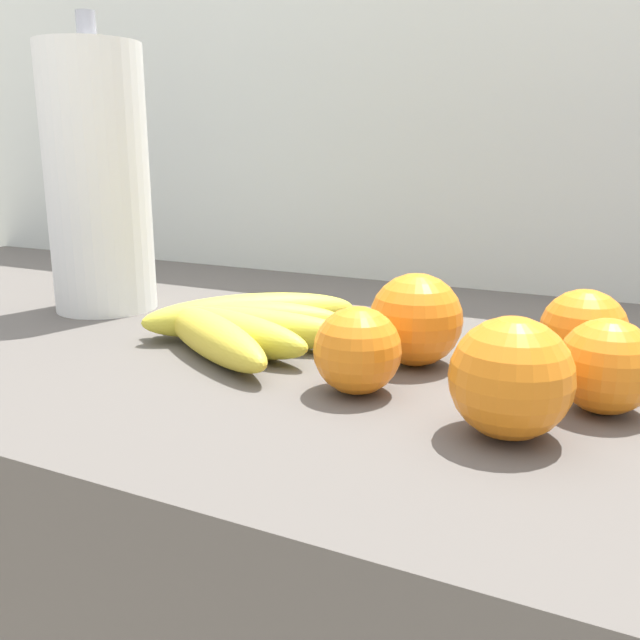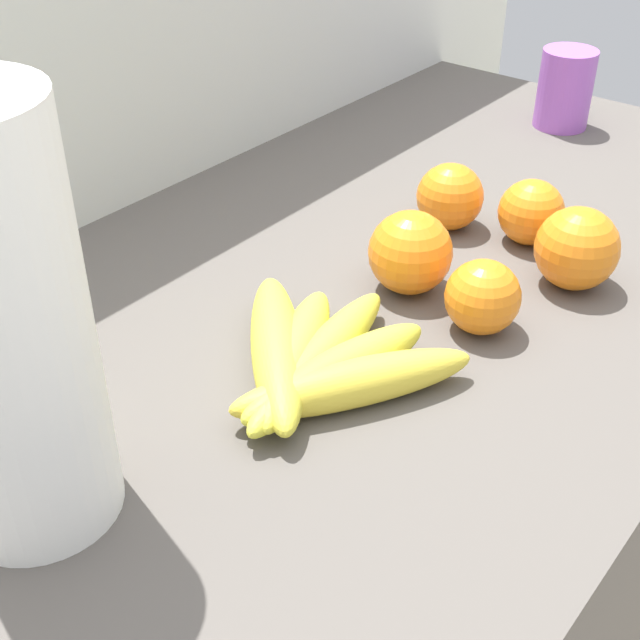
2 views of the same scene
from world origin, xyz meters
name	(u,v)px [view 2 (image 2 of 2)]	position (x,y,z in m)	size (l,w,h in m)	color
wall_back	(70,405)	(0.00, 0.34, 0.65)	(1.91, 0.06, 1.30)	silver
banana_bunch	(314,363)	(-0.01, -0.05, 0.90)	(0.21, 0.23, 0.04)	gold
orange_front	(531,212)	(0.31, -0.07, 0.92)	(0.07, 0.07, 0.07)	orange
orange_back_left	(483,297)	(0.14, -0.11, 0.92)	(0.07, 0.07, 0.07)	orange
orange_back_right	(410,253)	(0.16, -0.03, 0.92)	(0.08, 0.08, 0.08)	orange
orange_right	(577,248)	(0.26, -0.14, 0.92)	(0.08, 0.08, 0.08)	orange
orange_center	(450,197)	(0.28, 0.01, 0.92)	(0.07, 0.07, 0.07)	orange
mug	(565,89)	(0.62, 0.04, 0.94)	(0.07, 0.07, 0.10)	#A256BF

